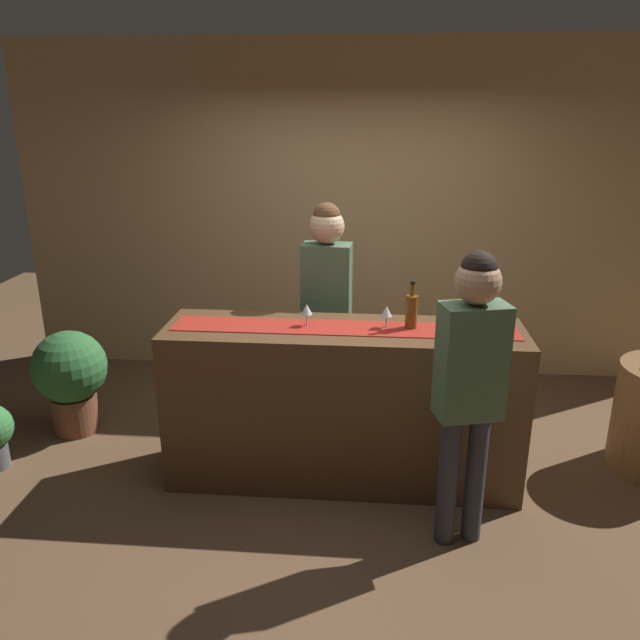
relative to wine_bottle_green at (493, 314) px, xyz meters
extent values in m
plane|color=brown|center=(-0.90, -0.01, -1.16)|extent=(10.00, 10.00, 0.00)
cube|color=tan|center=(-0.90, 1.89, 0.29)|extent=(6.00, 0.12, 2.90)
cube|color=#543821|center=(-0.90, -0.01, -0.64)|extent=(2.24, 0.60, 1.05)
cube|color=maroon|center=(-0.90, -0.01, -0.11)|extent=(2.13, 0.28, 0.01)
cylinder|color=#194723|center=(0.00, 0.00, -0.01)|extent=(0.07, 0.07, 0.21)
cylinder|color=#194723|center=(0.00, 0.00, 0.13)|extent=(0.03, 0.03, 0.08)
cylinder|color=black|center=(0.00, 0.00, 0.18)|extent=(0.03, 0.03, 0.02)
cylinder|color=brown|center=(-0.49, 0.02, -0.01)|extent=(0.07, 0.07, 0.21)
cylinder|color=brown|center=(-0.49, 0.02, 0.13)|extent=(0.03, 0.03, 0.08)
cylinder|color=black|center=(-0.49, 0.02, 0.18)|extent=(0.03, 0.03, 0.02)
cylinder|color=silver|center=(-0.64, 0.02, -0.11)|extent=(0.06, 0.06, 0.00)
cylinder|color=silver|center=(-0.64, 0.02, -0.07)|extent=(0.01, 0.01, 0.08)
cone|color=silver|center=(-0.64, 0.02, 0.00)|extent=(0.07, 0.07, 0.06)
cylinder|color=silver|center=(-0.14, 0.01, -0.11)|extent=(0.06, 0.06, 0.00)
cylinder|color=silver|center=(-0.14, 0.01, -0.07)|extent=(0.01, 0.01, 0.08)
cone|color=silver|center=(-0.14, 0.01, 0.00)|extent=(0.07, 0.07, 0.06)
cylinder|color=silver|center=(-1.13, 0.01, -0.11)|extent=(0.06, 0.06, 0.00)
cylinder|color=silver|center=(-1.13, 0.01, -0.07)|extent=(0.01, 0.01, 0.08)
cone|color=silver|center=(-1.13, 0.01, 0.00)|extent=(0.07, 0.07, 0.06)
cylinder|color=#26262B|center=(-0.97, 0.57, -0.75)|extent=(0.11, 0.11, 0.81)
cylinder|color=#26262B|center=(-1.13, 0.58, -0.75)|extent=(0.11, 0.11, 0.81)
cube|color=#4C6B4C|center=(-1.05, 0.57, -0.03)|extent=(0.35, 0.23, 0.64)
sphere|color=#DBAD89|center=(-1.05, 0.57, 0.41)|extent=(0.24, 0.24, 0.24)
sphere|color=brown|center=(-1.05, 0.57, 0.48)|extent=(0.19, 0.19, 0.19)
cylinder|color=#33333D|center=(-0.29, -0.63, -0.77)|extent=(0.11, 0.11, 0.79)
cylinder|color=#33333D|center=(-0.13, -0.59, -0.77)|extent=(0.11, 0.11, 0.79)
cube|color=#4C6B4C|center=(-0.21, -0.61, -0.06)|extent=(0.38, 0.28, 0.62)
sphere|color=tan|center=(-0.21, -0.61, 0.37)|extent=(0.24, 0.24, 0.24)
sphere|color=black|center=(-0.21, -0.61, 0.43)|extent=(0.18, 0.18, 0.18)
cylinder|color=brown|center=(-2.95, 0.44, -1.01)|extent=(0.33, 0.33, 0.29)
sphere|color=#2D6633|center=(-2.95, 0.44, -0.64)|extent=(0.54, 0.54, 0.54)
camera|label=1|loc=(-0.73, -3.68, 1.19)|focal=35.42mm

